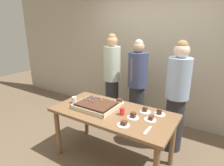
% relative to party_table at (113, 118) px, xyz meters
% --- Properties ---
extents(ground_plane, '(12.00, 12.00, 0.00)m').
position_rel_party_table_xyz_m(ground_plane, '(0.00, 0.00, -0.67)').
color(ground_plane, brown).
extents(interior_back_panel, '(8.00, 0.12, 3.00)m').
position_rel_party_table_xyz_m(interior_back_panel, '(0.00, 1.60, 0.83)').
color(interior_back_panel, '#B2A893').
rests_on(interior_back_panel, ground_plane).
extents(party_table, '(1.68, 0.82, 0.77)m').
position_rel_party_table_xyz_m(party_table, '(0.00, 0.00, 0.00)').
color(party_table, brown).
rests_on(party_table, ground_plane).
extents(sheet_cake, '(0.57, 0.46, 0.10)m').
position_rel_party_table_xyz_m(sheet_cake, '(-0.26, -0.02, 0.14)').
color(sheet_cake, beige).
rests_on(sheet_cake, party_table).
extents(plated_slice_near_left, '(0.15, 0.15, 0.08)m').
position_rel_party_table_xyz_m(plated_slice_near_left, '(0.57, 0.24, 0.12)').
color(plated_slice_near_left, white).
rests_on(plated_slice_near_left, party_table).
extents(plated_slice_near_right, '(0.15, 0.15, 0.08)m').
position_rel_party_table_xyz_m(plated_slice_near_right, '(0.32, -0.02, 0.12)').
color(plated_slice_near_right, white).
rests_on(plated_slice_near_right, party_table).
extents(plated_slice_far_left, '(0.15, 0.15, 0.06)m').
position_rel_party_table_xyz_m(plated_slice_far_left, '(0.31, -0.25, 0.12)').
color(plated_slice_far_left, white).
rests_on(plated_slice_far_left, party_table).
extents(plated_slice_far_right, '(0.15, 0.15, 0.07)m').
position_rel_party_table_xyz_m(plated_slice_far_right, '(0.38, 0.21, 0.12)').
color(plated_slice_far_right, white).
rests_on(plated_slice_far_right, party_table).
extents(plated_slice_center_front, '(0.15, 0.15, 0.07)m').
position_rel_party_table_xyz_m(plated_slice_center_front, '(-0.07, 0.29, 0.12)').
color(plated_slice_center_front, white).
rests_on(plated_slice_center_front, party_table).
extents(plated_slice_center_back, '(0.15, 0.15, 0.06)m').
position_rel_party_table_xyz_m(plated_slice_center_back, '(0.53, 0.04, 0.12)').
color(plated_slice_center_back, white).
rests_on(plated_slice_center_back, party_table).
extents(drink_cup_nearest, '(0.07, 0.07, 0.10)m').
position_rel_party_table_xyz_m(drink_cup_nearest, '(0.16, -0.01, 0.15)').
color(drink_cup_nearest, red).
rests_on(drink_cup_nearest, party_table).
extents(drink_cup_middle, '(0.07, 0.07, 0.10)m').
position_rel_party_table_xyz_m(drink_cup_middle, '(-0.64, -0.07, 0.15)').
color(drink_cup_middle, white).
rests_on(drink_cup_middle, party_table).
extents(cake_server_utensil, '(0.03, 0.20, 0.01)m').
position_rel_party_table_xyz_m(cake_server_utensil, '(0.59, -0.21, 0.10)').
color(cake_server_utensil, silver).
rests_on(cake_server_utensil, party_table).
extents(person_serving_front, '(0.34, 0.34, 1.67)m').
position_rel_party_table_xyz_m(person_serving_front, '(-0.08, 0.94, 0.20)').
color(person_serving_front, '#28282D').
rests_on(person_serving_front, ground_plane).
extents(person_green_shirt_behind, '(0.31, 0.31, 1.75)m').
position_rel_party_table_xyz_m(person_green_shirt_behind, '(-0.60, 0.93, 0.25)').
color(person_green_shirt_behind, '#28282D').
rests_on(person_green_shirt_behind, ground_plane).
extents(person_striped_tie_right, '(0.34, 0.34, 1.70)m').
position_rel_party_table_xyz_m(person_striped_tie_right, '(0.67, 0.72, 0.22)').
color(person_striped_tie_right, '#28282D').
rests_on(person_striped_tie_right, ground_plane).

